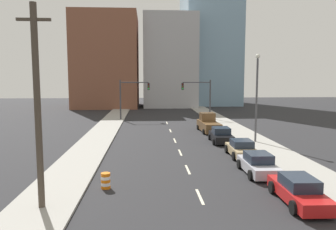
{
  "coord_description": "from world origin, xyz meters",
  "views": [
    {
      "loc": [
        -2.9,
        -9.5,
        6.58
      ],
      "look_at": [
        -0.42,
        29.12,
        2.2
      ],
      "focal_mm": 35.0,
      "sensor_mm": 36.0,
      "label": 1
    }
  ],
  "objects_px": {
    "street_lamp": "(257,92)",
    "sedan_tan": "(242,149)",
    "traffic_signal_right": "(202,94)",
    "traffic_signal_left": "(129,94)",
    "sedan_black": "(221,136)",
    "sedan_red": "(299,191)",
    "utility_pole_left_near": "(38,107)",
    "traffic_barrel": "(106,181)",
    "sedan_silver": "(258,164)",
    "pickup_truck_brown": "(209,124)"
  },
  "relations": [
    {
      "from": "sedan_black",
      "to": "traffic_barrel",
      "type": "bearing_deg",
      "value": -124.64
    },
    {
      "from": "traffic_barrel",
      "to": "street_lamp",
      "type": "distance_m",
      "value": 19.29
    },
    {
      "from": "sedan_red",
      "to": "utility_pole_left_near",
      "type": "bearing_deg",
      "value": -178.24
    },
    {
      "from": "sedan_black",
      "to": "pickup_truck_brown",
      "type": "xyz_separation_m",
      "value": [
        -0.03,
        6.76,
        0.21
      ]
    },
    {
      "from": "traffic_barrel",
      "to": "traffic_signal_left",
      "type": "bearing_deg",
      "value": 90.57
    },
    {
      "from": "street_lamp",
      "to": "sedan_red",
      "type": "distance_m",
      "value": 16.84
    },
    {
      "from": "sedan_silver",
      "to": "pickup_truck_brown",
      "type": "relative_size",
      "value": 0.78
    },
    {
      "from": "sedan_red",
      "to": "street_lamp",
      "type": "bearing_deg",
      "value": 80.86
    },
    {
      "from": "utility_pole_left_near",
      "to": "sedan_black",
      "type": "relative_size",
      "value": 2.22
    },
    {
      "from": "street_lamp",
      "to": "pickup_truck_brown",
      "type": "height_order",
      "value": "street_lamp"
    },
    {
      "from": "traffic_signal_left",
      "to": "sedan_silver",
      "type": "height_order",
      "value": "traffic_signal_left"
    },
    {
      "from": "utility_pole_left_near",
      "to": "street_lamp",
      "type": "height_order",
      "value": "utility_pole_left_near"
    },
    {
      "from": "traffic_signal_left",
      "to": "sedan_black",
      "type": "height_order",
      "value": "traffic_signal_left"
    },
    {
      "from": "sedan_tan",
      "to": "sedan_black",
      "type": "distance_m",
      "value": 6.18
    },
    {
      "from": "street_lamp",
      "to": "sedan_tan",
      "type": "height_order",
      "value": "street_lamp"
    },
    {
      "from": "pickup_truck_brown",
      "to": "traffic_signal_left",
      "type": "bearing_deg",
      "value": 128.68
    },
    {
      "from": "traffic_signal_right",
      "to": "sedan_red",
      "type": "distance_m",
      "value": 35.41
    },
    {
      "from": "traffic_barrel",
      "to": "sedan_black",
      "type": "relative_size",
      "value": 0.21
    },
    {
      "from": "utility_pole_left_near",
      "to": "traffic_barrel",
      "type": "relative_size",
      "value": 10.66
    },
    {
      "from": "sedan_tan",
      "to": "traffic_signal_right",
      "type": "bearing_deg",
      "value": 89.17
    },
    {
      "from": "pickup_truck_brown",
      "to": "sedan_tan",
      "type": "bearing_deg",
      "value": -90.78
    },
    {
      "from": "sedan_red",
      "to": "traffic_signal_left",
      "type": "bearing_deg",
      "value": 108.61
    },
    {
      "from": "utility_pole_left_near",
      "to": "sedan_silver",
      "type": "xyz_separation_m",
      "value": [
        12.92,
        5.38,
        -4.52
      ]
    },
    {
      "from": "traffic_signal_left",
      "to": "sedan_red",
      "type": "bearing_deg",
      "value": -72.98
    },
    {
      "from": "sedan_red",
      "to": "sedan_silver",
      "type": "xyz_separation_m",
      "value": [
        -0.35,
        5.34,
        0.0
      ]
    },
    {
      "from": "sedan_red",
      "to": "sedan_black",
      "type": "bearing_deg",
      "value": 92.88
    },
    {
      "from": "utility_pole_left_near",
      "to": "sedan_black",
      "type": "bearing_deg",
      "value": 52.2
    },
    {
      "from": "utility_pole_left_near",
      "to": "sedan_red",
      "type": "distance_m",
      "value": 14.02
    },
    {
      "from": "utility_pole_left_near",
      "to": "sedan_tan",
      "type": "bearing_deg",
      "value": 38.29
    },
    {
      "from": "sedan_tan",
      "to": "sedan_black",
      "type": "height_order",
      "value": "sedan_black"
    },
    {
      "from": "sedan_tan",
      "to": "pickup_truck_brown",
      "type": "distance_m",
      "value": 12.94
    },
    {
      "from": "traffic_signal_left",
      "to": "sedan_black",
      "type": "distance_m",
      "value": 21.63
    },
    {
      "from": "utility_pole_left_near",
      "to": "street_lamp",
      "type": "distance_m",
      "value": 22.82
    },
    {
      "from": "traffic_barrel",
      "to": "street_lamp",
      "type": "xyz_separation_m",
      "value": [
        13.48,
        12.98,
        4.68
      ]
    },
    {
      "from": "traffic_signal_right",
      "to": "sedan_silver",
      "type": "distance_m",
      "value": 30.11
    },
    {
      "from": "traffic_signal_right",
      "to": "sedan_black",
      "type": "bearing_deg",
      "value": -93.39
    },
    {
      "from": "sedan_tan",
      "to": "pickup_truck_brown",
      "type": "height_order",
      "value": "pickup_truck_brown"
    },
    {
      "from": "traffic_signal_right",
      "to": "utility_pole_left_near",
      "type": "bearing_deg",
      "value": -111.64
    },
    {
      "from": "traffic_barrel",
      "to": "pickup_truck_brown",
      "type": "distance_m",
      "value": 22.73
    },
    {
      "from": "traffic_signal_left",
      "to": "sedan_red",
      "type": "distance_m",
      "value": 37.01
    },
    {
      "from": "sedan_silver",
      "to": "traffic_signal_right",
      "type": "bearing_deg",
      "value": 88.51
    },
    {
      "from": "sedan_tan",
      "to": "traffic_barrel",
      "type": "bearing_deg",
      "value": -143.55
    },
    {
      "from": "pickup_truck_brown",
      "to": "sedan_black",
      "type": "bearing_deg",
      "value": -92.19
    },
    {
      "from": "street_lamp",
      "to": "sedan_silver",
      "type": "height_order",
      "value": "street_lamp"
    },
    {
      "from": "pickup_truck_brown",
      "to": "traffic_barrel",
      "type": "bearing_deg",
      "value": -118.71
    },
    {
      "from": "traffic_signal_right",
      "to": "traffic_barrel",
      "type": "relative_size",
      "value": 6.63
    },
    {
      "from": "traffic_signal_right",
      "to": "pickup_truck_brown",
      "type": "distance_m",
      "value": 12.37
    },
    {
      "from": "street_lamp",
      "to": "sedan_black",
      "type": "distance_m",
      "value": 5.64
    },
    {
      "from": "utility_pole_left_near",
      "to": "sedan_tan",
      "type": "distance_m",
      "value": 17.47
    },
    {
      "from": "traffic_signal_right",
      "to": "sedan_black",
      "type": "distance_m",
      "value": 18.99
    }
  ]
}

